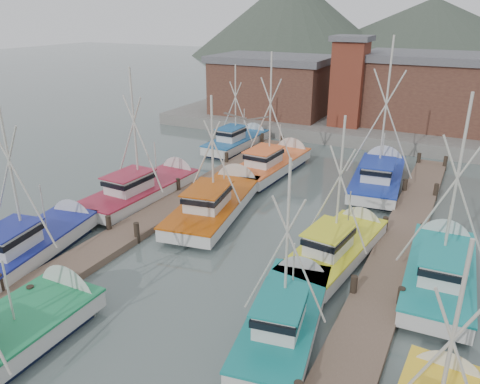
% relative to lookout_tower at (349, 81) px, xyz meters
% --- Properties ---
extents(ground, '(260.00, 260.00, 0.00)m').
position_rel_lookout_tower_xyz_m(ground, '(2.00, -33.00, -5.55)').
color(ground, '#4E5D5B').
rests_on(ground, ground).
extents(dock_left, '(2.30, 46.00, 1.50)m').
position_rel_lookout_tower_xyz_m(dock_left, '(-5.00, -28.96, -5.34)').
color(dock_left, brown).
rests_on(dock_left, ground).
extents(dock_right, '(2.30, 46.00, 1.50)m').
position_rel_lookout_tower_xyz_m(dock_right, '(9.00, -28.96, -5.34)').
color(dock_right, brown).
rests_on(dock_right, ground).
extents(quay, '(44.00, 16.00, 1.20)m').
position_rel_lookout_tower_xyz_m(quay, '(2.00, 4.00, -4.95)').
color(quay, gray).
rests_on(quay, ground).
extents(shed_left, '(12.72, 8.48, 6.20)m').
position_rel_lookout_tower_xyz_m(shed_left, '(-9.00, 2.00, -1.21)').
color(shed_left, brown).
rests_on(shed_left, quay).
extents(shed_center, '(14.84, 9.54, 6.90)m').
position_rel_lookout_tower_xyz_m(shed_center, '(8.00, 4.00, -0.86)').
color(shed_center, brown).
rests_on(shed_center, quay).
extents(lookout_tower, '(3.60, 3.60, 8.50)m').
position_rel_lookout_tower_xyz_m(lookout_tower, '(0.00, 0.00, 0.00)').
color(lookout_tower, maroon).
rests_on(lookout_tower, quay).
extents(distant_hills, '(175.00, 140.00, 42.00)m').
position_rel_lookout_tower_xyz_m(distant_hills, '(-10.76, 89.59, -5.55)').
color(distant_hills, '#414C3F').
rests_on(distant_hills, ground).
extents(boat_5, '(3.83, 8.62, 8.04)m').
position_rel_lookout_tower_xyz_m(boat_5, '(6.11, -31.13, -4.87)').
color(boat_5, black).
rests_on(boat_5, ground).
extents(boat_6, '(4.31, 9.46, 9.70)m').
position_rel_lookout_tower_xyz_m(boat_6, '(-7.91, -31.46, -4.86)').
color(boat_6, black).
rests_on(boat_6, ground).
extents(boat_8, '(4.80, 10.71, 8.50)m').
position_rel_lookout_tower_xyz_m(boat_8, '(-2.11, -22.24, -4.87)').
color(boat_8, black).
rests_on(boat_8, ground).
extents(boat_9, '(3.70, 8.91, 8.32)m').
position_rel_lookout_tower_xyz_m(boat_9, '(6.40, -24.62, -4.87)').
color(boat_9, black).
rests_on(boat_9, ground).
extents(boat_10, '(4.03, 9.89, 9.71)m').
position_rel_lookout_tower_xyz_m(boat_10, '(-7.58, -22.42, -4.86)').
color(boat_10, black).
rests_on(boat_10, ground).
extents(boat_11, '(3.98, 9.26, 9.85)m').
position_rel_lookout_tower_xyz_m(boat_11, '(11.27, -24.64, -4.87)').
color(boat_11, black).
rests_on(boat_11, ground).
extents(boat_12, '(4.08, 9.93, 10.14)m').
position_rel_lookout_tower_xyz_m(boat_12, '(-2.11, -13.37, -4.87)').
color(boat_12, black).
rests_on(boat_12, ground).
extents(boat_13, '(4.56, 10.39, 11.47)m').
position_rel_lookout_tower_xyz_m(boat_13, '(5.95, -12.63, -4.86)').
color(boat_13, black).
rests_on(boat_13, ground).
extents(boat_14, '(3.44, 8.72, 8.32)m').
position_rel_lookout_tower_xyz_m(boat_14, '(-7.61, -8.58, -4.87)').
color(boat_14, black).
rests_on(boat_14, ground).
extents(gull_far, '(1.55, 0.63, 0.24)m').
position_rel_lookout_tower_xyz_m(gull_far, '(5.01, -32.76, 3.28)').
color(gull_far, slate).
rests_on(gull_far, ground).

